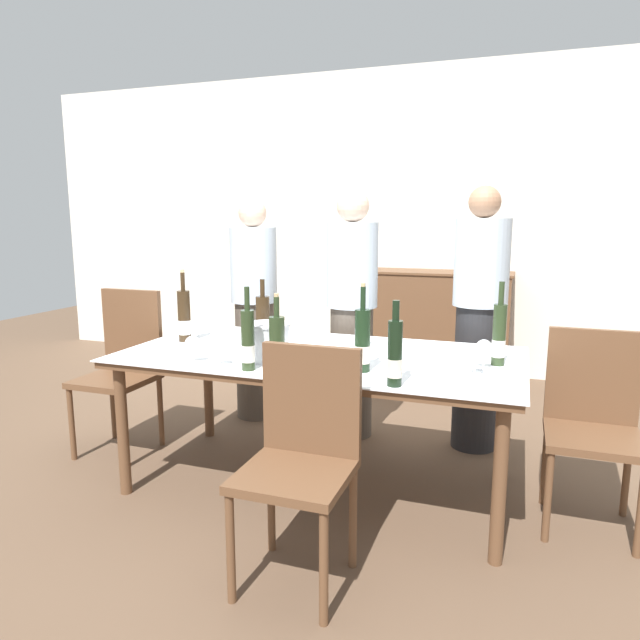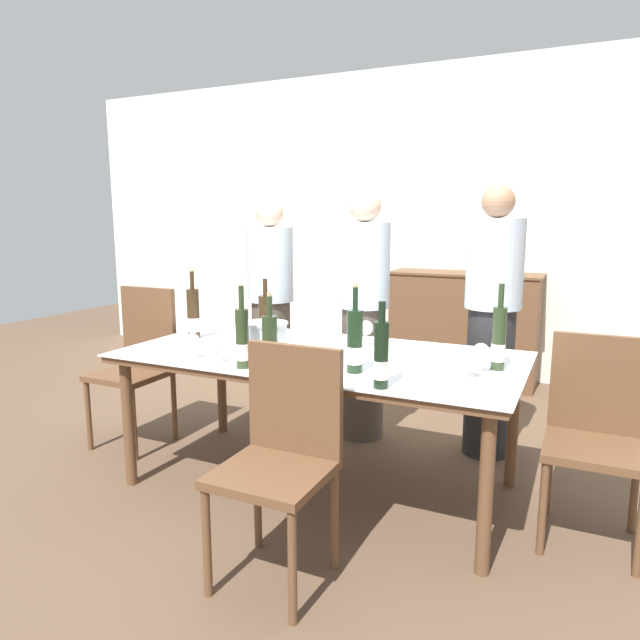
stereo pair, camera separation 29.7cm
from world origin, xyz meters
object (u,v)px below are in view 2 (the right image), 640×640
at_px(ice_bucket, 266,339).
at_px(wine_bottle_0, 270,344).
at_px(sideboard_cabinet, 463,328).
at_px(wine_glass_2, 216,346).
at_px(wine_glass_1, 192,342).
at_px(chair_right_end, 596,425).
at_px(wine_bottle_6, 266,324).
at_px(wine_glass_3, 366,329).
at_px(wine_bottle_3, 193,315).
at_px(person_guest_left, 364,316).
at_px(dining_table, 320,364).
at_px(chair_near_front, 283,447).
at_px(chair_left_end, 140,356).
at_px(wine_bottle_4, 242,340).
at_px(wine_bottle_1, 381,356).
at_px(wine_bottle_5, 355,343).
at_px(wine_glass_0, 469,359).
at_px(person_guest_right, 492,324).
at_px(person_host, 271,310).
at_px(wine_glass_4, 481,353).
at_px(wine_bottle_2, 499,340).

distance_m(ice_bucket, wine_bottle_0, 0.22).
relative_size(sideboard_cabinet, wine_glass_2, 10.14).
bearing_deg(wine_glass_2, wine_glass_1, 174.53).
xyz_separation_m(ice_bucket, chair_right_end, (1.53, 0.31, -0.31)).
distance_m(wine_bottle_6, wine_glass_3, 0.55).
relative_size(wine_bottle_3, person_guest_left, 0.26).
height_order(dining_table, wine_bottle_3, wine_bottle_3).
xyz_separation_m(wine_bottle_0, chair_near_front, (0.26, -0.36, -0.32)).
bearing_deg(ice_bucket, wine_bottle_6, 121.15).
relative_size(chair_left_end, chair_near_front, 1.07).
relative_size(wine_bottle_3, wine_glass_3, 2.83).
distance_m(sideboard_cabinet, wine_bottle_4, 2.86).
height_order(chair_left_end, person_guest_left, person_guest_left).
bearing_deg(wine_bottle_1, dining_table, 137.82).
bearing_deg(wine_bottle_5, dining_table, 138.84).
relative_size(sideboard_cabinet, wine_glass_1, 9.70).
bearing_deg(wine_glass_0, wine_bottle_6, 172.41).
relative_size(wine_bottle_0, wine_bottle_1, 1.00).
relative_size(chair_near_front, person_guest_right, 0.57).
xyz_separation_m(wine_bottle_1, person_guest_right, (0.25, 1.28, -0.06)).
height_order(wine_bottle_4, person_host, person_host).
distance_m(wine_bottle_6, chair_right_end, 1.70).
distance_m(dining_table, wine_glass_1, 0.67).
relative_size(wine_glass_4, person_guest_right, 0.09).
distance_m(wine_bottle_2, wine_glass_1, 1.50).
height_order(wine_bottle_3, person_guest_left, person_guest_left).
bearing_deg(wine_bottle_5, wine_bottle_3, 165.49).
relative_size(sideboard_cabinet, wine_bottle_2, 3.15).
bearing_deg(chair_right_end, wine_bottle_5, -161.21).
xyz_separation_m(sideboard_cabinet, wine_bottle_1, (0.21, -2.82, 0.39)).
bearing_deg(wine_glass_1, wine_bottle_2, 17.41).
distance_m(wine_bottle_5, wine_glass_0, 0.51).
height_order(wine_bottle_2, wine_bottle_3, wine_bottle_3).
bearing_deg(ice_bucket, sideboard_cabinet, 79.48).
bearing_deg(wine_glass_4, wine_glass_3, 156.26).
relative_size(sideboard_cabinet, wine_bottle_1, 3.49).
bearing_deg(ice_bucket, wine_glass_1, -154.30).
xyz_separation_m(dining_table, person_host, (-0.82, 0.90, 0.11)).
bearing_deg(wine_bottle_3, person_guest_right, 26.75).
relative_size(wine_bottle_1, chair_right_end, 0.40).
xyz_separation_m(wine_bottle_5, wine_glass_4, (0.53, 0.23, -0.04)).
relative_size(wine_glass_3, person_guest_left, 0.09).
height_order(dining_table, wine_glass_2, wine_glass_2).
xyz_separation_m(dining_table, ice_bucket, (-0.20, -0.22, 0.16)).
distance_m(wine_glass_3, person_host, 1.16).
height_order(wine_glass_2, chair_right_end, chair_right_end).
xyz_separation_m(wine_glass_1, person_guest_right, (1.28, 1.21, -0.01)).
bearing_deg(person_guest_left, wine_bottle_2, -36.94).
height_order(dining_table, ice_bucket, ice_bucket).
bearing_deg(wine_bottle_1, chair_left_end, 163.54).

